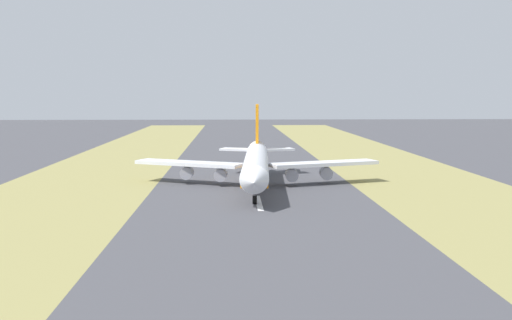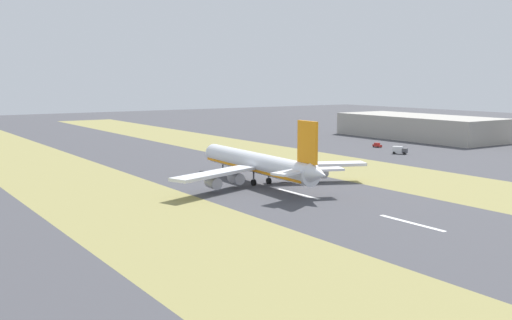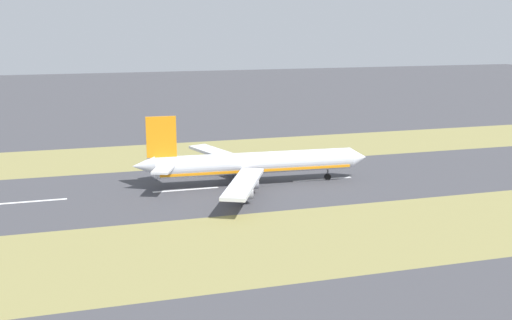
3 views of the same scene
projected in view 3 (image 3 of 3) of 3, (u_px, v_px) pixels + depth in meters
ground_plane at (250, 185)px, 168.04m from camera, size 800.00×800.00×0.00m
grass_median_west at (216, 152)px, 210.17m from camera, size 40.00×600.00×0.01m
grass_median_east at (307, 239)px, 125.91m from camera, size 40.00×600.00×0.01m
centreline_dash_near at (30, 202)px, 152.32m from camera, size 1.20×18.00×0.01m
centreline_dash_mid at (186, 190)px, 163.11m from camera, size 1.20×18.00×0.01m
centreline_dash_far at (322, 179)px, 173.90m from camera, size 1.20×18.00×0.01m
airplane_main_jet at (249, 164)px, 166.95m from camera, size 64.04×67.20×20.20m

